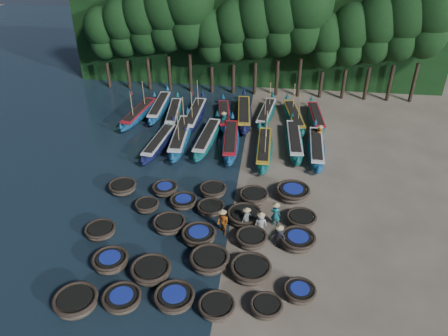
# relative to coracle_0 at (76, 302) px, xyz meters

# --- Properties ---
(ground) EXTENTS (120.00, 120.00, 0.00)m
(ground) POSITION_rel_coracle_0_xyz_m (7.04, 9.89, -0.47)
(ground) COLOR gray
(ground) RESTS_ON ground
(foliage_wall) EXTENTS (40.00, 3.00, 10.00)m
(foliage_wall) POSITION_rel_coracle_0_xyz_m (7.04, 33.39, 4.53)
(foliage_wall) COLOR black
(foliage_wall) RESTS_ON ground
(coracle_0) EXTENTS (2.78, 2.78, 0.83)m
(coracle_0) POSITION_rel_coracle_0_xyz_m (0.00, 0.00, 0.00)
(coracle_0) COLOR brown
(coracle_0) RESTS_ON ground
(coracle_1) EXTENTS (2.08, 2.08, 0.68)m
(coracle_1) POSITION_rel_coracle_0_xyz_m (2.24, 0.54, -0.08)
(coracle_1) COLOR brown
(coracle_1) RESTS_ON ground
(coracle_2) EXTENTS (2.61, 2.61, 0.72)m
(coracle_2) POSITION_rel_coracle_0_xyz_m (4.92, 0.93, -0.05)
(coracle_2) COLOR brown
(coracle_2) RESTS_ON ground
(coracle_3) EXTENTS (2.37, 2.37, 0.63)m
(coracle_3) POSITION_rel_coracle_0_xyz_m (7.15, 0.67, -0.11)
(coracle_3) COLOR brown
(coracle_3) RESTS_ON ground
(coracle_4) EXTENTS (1.91, 1.91, 0.67)m
(coracle_4) POSITION_rel_coracle_0_xyz_m (9.65, 0.96, -0.09)
(coracle_4) COLOR brown
(coracle_4) RESTS_ON ground
(coracle_5) EXTENTS (2.24, 2.24, 0.77)m
(coracle_5) POSITION_rel_coracle_0_xyz_m (0.72, 3.07, -0.03)
(coracle_5) COLOR brown
(coracle_5) RESTS_ON ground
(coracle_6) EXTENTS (2.61, 2.61, 0.82)m
(coracle_6) POSITION_rel_coracle_0_xyz_m (3.23, 2.60, -0.00)
(coracle_6) COLOR brown
(coracle_6) RESTS_ON ground
(coracle_7) EXTENTS (2.56, 2.56, 0.84)m
(coracle_7) POSITION_rel_coracle_0_xyz_m (6.31, 3.79, 0.01)
(coracle_7) COLOR brown
(coracle_7) RESTS_ON ground
(coracle_8) EXTENTS (2.63, 2.63, 0.83)m
(coracle_8) POSITION_rel_coracle_0_xyz_m (8.68, 3.37, 0.00)
(coracle_8) COLOR brown
(coracle_8) RESTS_ON ground
(coracle_9) EXTENTS (1.77, 1.77, 0.65)m
(coracle_9) POSITION_rel_coracle_0_xyz_m (11.35, 2.18, -0.10)
(coracle_9) COLOR brown
(coracle_9) RESTS_ON ground
(coracle_10) EXTENTS (2.38, 2.38, 0.63)m
(coracle_10) POSITION_rel_coracle_0_xyz_m (-0.86, 5.66, -0.11)
(coracle_10) COLOR brown
(coracle_10) RESTS_ON ground
(coracle_11) EXTENTS (2.42, 2.42, 0.70)m
(coracle_11) POSITION_rel_coracle_0_xyz_m (3.27, 6.78, -0.07)
(coracle_11) COLOR brown
(coracle_11) RESTS_ON ground
(coracle_12) EXTENTS (2.16, 2.16, 0.77)m
(coracle_12) POSITION_rel_coracle_0_xyz_m (5.32, 5.89, -0.03)
(coracle_12) COLOR brown
(coracle_12) RESTS_ON ground
(coracle_13) EXTENTS (2.19, 2.19, 0.75)m
(coracle_13) POSITION_rel_coracle_0_xyz_m (8.53, 6.00, -0.04)
(coracle_13) COLOR brown
(coracle_13) RESTS_ON ground
(coracle_14) EXTENTS (2.20, 2.20, 0.80)m
(coracle_14) POSITION_rel_coracle_0_xyz_m (11.31, 6.16, -0.01)
(coracle_14) COLOR brown
(coracle_14) RESTS_ON ground
(coracle_15) EXTENTS (1.65, 1.65, 0.65)m
(coracle_15) POSITION_rel_coracle_0_xyz_m (1.32, 8.52, -0.10)
(coracle_15) COLOR brown
(coracle_15) RESTS_ON ground
(coracle_16) EXTENTS (1.88, 1.88, 0.63)m
(coracle_16) POSITION_rel_coracle_0_xyz_m (3.65, 9.31, -0.11)
(coracle_16) COLOR brown
(coracle_16) RESTS_ON ground
(coracle_17) EXTENTS (1.87, 1.87, 0.64)m
(coracle_17) POSITION_rel_coracle_0_xyz_m (5.62, 8.80, -0.11)
(coracle_17) COLOR brown
(coracle_17) RESTS_ON ground
(coracle_18) EXTENTS (2.65, 2.65, 0.78)m
(coracle_18) POSITION_rel_coracle_0_xyz_m (7.93, 8.14, -0.03)
(coracle_18) COLOR brown
(coracle_18) RESTS_ON ground
(coracle_19) EXTENTS (2.03, 2.03, 0.70)m
(coracle_19) POSITION_rel_coracle_0_xyz_m (11.58, 8.32, -0.07)
(coracle_19) COLOR brown
(coracle_19) RESTS_ON ground
(coracle_20) EXTENTS (2.01, 2.01, 0.73)m
(coracle_20) POSITION_rel_coracle_0_xyz_m (-0.98, 10.37, -0.05)
(coracle_20) COLOR brown
(coracle_20) RESTS_ON ground
(coracle_21) EXTENTS (1.93, 1.93, 0.67)m
(coracle_21) POSITION_rel_coracle_0_xyz_m (2.06, 10.59, -0.08)
(coracle_21) COLOR brown
(coracle_21) RESTS_ON ground
(coracle_22) EXTENTS (2.33, 2.33, 0.75)m
(coracle_22) POSITION_rel_coracle_0_xyz_m (5.47, 10.78, -0.04)
(coracle_22) COLOR brown
(coracle_22) RESTS_ON ground
(coracle_23) EXTENTS (2.43, 2.43, 0.78)m
(coracle_23) POSITION_rel_coracle_0_xyz_m (8.37, 10.37, -0.03)
(coracle_23) COLOR brown
(coracle_23) RESTS_ON ground
(coracle_24) EXTENTS (2.74, 2.74, 0.85)m
(coracle_24) POSITION_rel_coracle_0_xyz_m (11.06, 11.14, 0.02)
(coracle_24) COLOR brown
(coracle_24) RESTS_ON ground
(long_boat_2) EXTENTS (2.13, 7.60, 1.35)m
(long_boat_2) POSITION_rel_coracle_0_xyz_m (-0.01, 17.08, 0.04)
(long_boat_2) COLOR #0F1039
(long_boat_2) RESTS_ON ground
(long_boat_3) EXTENTS (1.97, 8.80, 3.74)m
(long_boat_3) POSITION_rel_coracle_0_xyz_m (1.62, 18.14, 0.12)
(long_boat_3) COLOR navy
(long_boat_3) RESTS_ON ground
(long_boat_4) EXTENTS (2.07, 8.09, 1.43)m
(long_boat_4) POSITION_rel_coracle_0_xyz_m (3.88, 18.25, 0.07)
(long_boat_4) COLOR #0D4D47
(long_boat_4) RESTS_ON ground
(long_boat_5) EXTENTS (2.03, 8.21, 1.45)m
(long_boat_5) POSITION_rel_coracle_0_xyz_m (5.91, 18.02, 0.08)
(long_boat_5) COLOR navy
(long_boat_5) RESTS_ON ground
(long_boat_6) EXTENTS (1.46, 8.06, 3.42)m
(long_boat_6) POSITION_rel_coracle_0_xyz_m (8.77, 17.03, 0.07)
(long_boat_6) COLOR #0D4D47
(long_boat_6) RESTS_ON ground
(long_boat_7) EXTENTS (1.83, 8.22, 1.45)m
(long_boat_7) POSITION_rel_coracle_0_xyz_m (11.24, 18.70, 0.08)
(long_boat_7) COLOR #0D4D47
(long_boat_7) RESTS_ON ground
(long_boat_8) EXTENTS (1.57, 8.02, 1.41)m
(long_boat_8) POSITION_rel_coracle_0_xyz_m (13.02, 17.69, 0.06)
(long_boat_8) COLOR navy
(long_boat_8) RESTS_ON ground
(long_boat_9) EXTENTS (2.46, 7.81, 3.35)m
(long_boat_9) POSITION_rel_coracle_0_xyz_m (-3.34, 22.41, 0.06)
(long_boat_9) COLOR navy
(long_boat_9) RESTS_ON ground
(long_boat_10) EXTENTS (1.63, 8.06, 1.42)m
(long_boat_10) POSITION_rel_coracle_0_xyz_m (-1.77, 24.05, 0.07)
(long_boat_10) COLOR navy
(long_boat_10) RESTS_ON ground
(long_boat_11) EXTENTS (2.04, 7.37, 1.30)m
(long_boat_11) POSITION_rel_coracle_0_xyz_m (-0.11, 22.95, 0.02)
(long_boat_11) COLOR #0D4D47
(long_boat_11) RESTS_ON ground
(long_boat_12) EXTENTS (1.65, 8.48, 3.60)m
(long_boat_12) POSITION_rel_coracle_0_xyz_m (2.00, 22.57, 0.10)
(long_boat_12) COLOR #0F1039
(long_boat_12) RESTS_ON ground
(long_boat_13) EXTENTS (2.39, 7.31, 1.30)m
(long_boat_13) POSITION_rel_coracle_0_xyz_m (4.74, 23.02, 0.02)
(long_boat_13) COLOR navy
(long_boat_13) RESTS_ON ground
(long_boat_14) EXTENTS (2.24, 8.58, 1.52)m
(long_boat_14) POSITION_rel_coracle_0_xyz_m (6.57, 23.52, 0.10)
(long_boat_14) COLOR #0F1039
(long_boat_14) RESTS_ON ground
(long_boat_15) EXTENTS (2.28, 7.50, 3.21)m
(long_boat_15) POSITION_rel_coracle_0_xyz_m (8.66, 24.02, 0.04)
(long_boat_15) COLOR #0D4D47
(long_boat_15) RESTS_ON ground
(long_boat_16) EXTENTS (2.71, 7.90, 3.40)m
(long_boat_16) POSITION_rel_coracle_0_xyz_m (11.25, 23.45, 0.07)
(long_boat_16) COLOR #0D4D47
(long_boat_16) RESTS_ON ground
(long_boat_17) EXTENTS (1.90, 7.29, 1.29)m
(long_boat_17) POSITION_rel_coracle_0_xyz_m (13.31, 23.73, 0.02)
(long_boat_17) COLOR #0D4D47
(long_boat_17) RESTS_ON ground
(fisherman_0) EXTENTS (0.87, 0.65, 1.80)m
(fisherman_0) POSITION_rel_coracle_0_xyz_m (9.03, 7.00, 0.39)
(fisherman_0) COLOR silver
(fisherman_0) RESTS_ON ground
(fisherman_1) EXTENTS (0.68, 0.53, 1.86)m
(fisherman_1) POSITION_rel_coracle_0_xyz_m (9.91, 8.02, 0.46)
(fisherman_1) COLOR #175E61
(fisherman_1) RESTS_ON ground
(fisherman_2) EXTENTS (1.05, 1.07, 1.94)m
(fisherman_2) POSITION_rel_coracle_0_xyz_m (6.68, 6.79, 0.44)
(fisherman_2) COLOR #B15617
(fisherman_2) RESTS_ON ground
(fisherman_3) EXTENTS (1.16, 0.95, 1.76)m
(fisherman_3) POSITION_rel_coracle_0_xyz_m (10.17, 5.96, 0.35)
(fisherman_3) COLOR black
(fisherman_3) RESTS_ON ground
(fisherman_4) EXTENTS (0.81, 0.96, 1.74)m
(fisherman_4) POSITION_rel_coracle_0_xyz_m (8.11, 7.44, 0.37)
(fisherman_4) COLOR silver
(fisherman_4) RESTS_ON ground
(fisherman_5) EXTENTS (0.79, 1.57, 1.82)m
(fisherman_5) POSITION_rel_coracle_0_xyz_m (4.92, 21.26, 0.37)
(fisherman_5) COLOR #175E61
(fisherman_5) RESTS_ON ground
(fisherman_6) EXTENTS (0.91, 0.91, 1.79)m
(fisherman_6) POSITION_rel_coracle_0_xyz_m (13.37, 19.64, 0.39)
(fisherman_6) COLOR #B15617
(fisherman_6) RESTS_ON ground
(tree_0) EXTENTS (3.68, 3.68, 8.68)m
(tree_0) POSITION_rel_coracle_0_xyz_m (-8.96, 29.89, 5.50)
(tree_0) COLOR black
(tree_0) RESTS_ON ground
(tree_1) EXTENTS (4.09, 4.09, 9.65)m
(tree_1) POSITION_rel_coracle_0_xyz_m (-6.66, 29.89, 6.17)
(tree_1) COLOR black
(tree_1) RESTS_ON ground
(tree_2) EXTENTS (4.51, 4.51, 10.63)m
(tree_2) POSITION_rel_coracle_0_xyz_m (-4.36, 29.89, 6.85)
(tree_2) COLOR black
(tree_2) RESTS_ON ground
(tree_3) EXTENTS (4.92, 4.92, 11.60)m
(tree_3) POSITION_rel_coracle_0_xyz_m (-2.06, 29.89, 7.52)
(tree_3) COLOR black
(tree_3) RESTS_ON ground
(tree_4) EXTENTS (5.34, 5.34, 12.58)m
(tree_4) POSITION_rel_coracle_0_xyz_m (0.24, 29.89, 8.20)
(tree_4) COLOR black
(tree_4) RESTS_ON ground
(tree_5) EXTENTS (3.68, 3.68, 8.68)m
(tree_5) POSITION_rel_coracle_0_xyz_m (2.54, 29.89, 5.50)
(tree_5) COLOR black
(tree_5) RESTS_ON ground
(tree_6) EXTENTS (4.09, 4.09, 9.65)m
(tree_6) POSITION_rel_coracle_0_xyz_m (4.84, 29.89, 6.17)
(tree_6) COLOR black
(tree_6) RESTS_ON ground
(tree_7) EXTENTS (4.51, 4.51, 10.63)m
(tree_7) POSITION_rel_coracle_0_xyz_m (7.14, 29.89, 6.85)
(tree_7) COLOR black
(tree_7) RESTS_ON ground
(tree_8) EXTENTS (4.92, 4.92, 11.60)m
(tree_8) POSITION_rel_coracle_0_xyz_m (9.44, 29.89, 7.52)
(tree_8) COLOR black
(tree_8) RESTS_ON ground
(tree_9) EXTENTS (5.34, 5.34, 12.58)m
(tree_9) POSITION_rel_coracle_0_xyz_m (11.74, 29.89, 8.20)
(tree_9) COLOR black
(tree_9) RESTS_ON ground
(tree_10) EXTENTS (3.68, 3.68, 8.68)m
(tree_10) POSITION_rel_coracle_0_xyz_m (14.04, 29.89, 5.50)
(tree_10) COLOR black
(tree_10) RESTS_ON ground
(tree_11) EXTENTS (4.09, 4.09, 9.65)m
(tree_11) POSITION_rel_coracle_0_xyz_m (16.34, 29.89, 6.17)
(tree_11) COLOR black
(tree_11) RESTS_ON ground
(tree_12) EXTENTS (4.51, 4.51, 10.63)m
(tree_12) POSITION_rel_coracle_0_xyz_m (18.64, 29.89, 6.85)
(tree_12) COLOR black
(tree_12) RESTS_ON ground
(tree_13) EXTENTS (4.92, 4.92, 11.60)m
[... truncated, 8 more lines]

